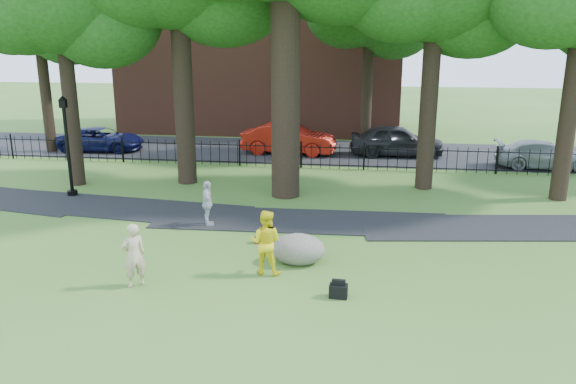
% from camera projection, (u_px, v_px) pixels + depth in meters
% --- Properties ---
extents(ground, '(120.00, 120.00, 0.00)m').
position_uv_depth(ground, '(249.00, 264.00, 15.51)').
color(ground, '#396122').
rests_on(ground, ground).
extents(footpath, '(36.07, 3.85, 0.03)m').
position_uv_depth(footpath, '(301.00, 221.00, 19.10)').
color(footpath, black).
rests_on(footpath, ground).
extents(street, '(80.00, 7.00, 0.02)m').
position_uv_depth(street, '(310.00, 152.00, 30.78)').
color(street, black).
rests_on(street, ground).
extents(iron_fence, '(44.00, 0.04, 1.20)m').
position_uv_depth(iron_fence, '(301.00, 155.00, 26.80)').
color(iron_fence, black).
rests_on(iron_fence, ground).
extents(brick_building, '(18.00, 8.00, 12.00)m').
position_uv_depth(brick_building, '(263.00, 38.00, 37.37)').
color(brick_building, brown).
rests_on(brick_building, ground).
extents(woman, '(0.72, 0.69, 1.65)m').
position_uv_depth(woman, '(134.00, 255.00, 13.91)').
color(woman, tan).
rests_on(woman, ground).
extents(man, '(0.91, 0.75, 1.73)m').
position_uv_depth(man, '(266.00, 242.00, 14.69)').
color(man, yellow).
rests_on(man, ground).
extents(pedestrian, '(0.64, 0.97, 1.53)m').
position_uv_depth(pedestrian, '(208.00, 204.00, 18.45)').
color(pedestrian, '#B3B3B8').
rests_on(pedestrian, ground).
extents(boulder, '(1.79, 1.56, 0.87)m').
position_uv_depth(boulder, '(298.00, 247.00, 15.52)').
color(boulder, slate).
rests_on(boulder, ground).
extents(lamppost, '(0.39, 0.39, 3.93)m').
position_uv_depth(lamppost, '(68.00, 148.00, 21.68)').
color(lamppost, black).
rests_on(lamppost, ground).
extents(backpack, '(0.45, 0.30, 0.33)m').
position_uv_depth(backpack, '(338.00, 291.00, 13.46)').
color(backpack, black).
rests_on(backpack, ground).
extents(red_bag, '(0.34, 0.24, 0.22)m').
position_uv_depth(red_bag, '(260.00, 240.00, 17.05)').
color(red_bag, maroon).
rests_on(red_bag, ground).
extents(red_sedan, '(5.09, 2.10, 1.64)m').
position_uv_depth(red_sedan, '(289.00, 139.00, 29.98)').
color(red_sedan, '#A6180C').
rests_on(red_sedan, ground).
extents(navy_van, '(4.69, 2.35, 1.27)m').
position_uv_depth(navy_van, '(102.00, 139.00, 30.85)').
color(navy_van, '#0B0F39').
rests_on(navy_van, ground).
extents(grey_car, '(4.96, 2.21, 1.66)m').
position_uv_depth(grey_car, '(397.00, 140.00, 29.45)').
color(grey_car, black).
rests_on(grey_car, ground).
extents(silver_car, '(4.60, 2.08, 1.31)m').
position_uv_depth(silver_car, '(544.00, 155.00, 26.65)').
color(silver_car, gray).
rests_on(silver_car, ground).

